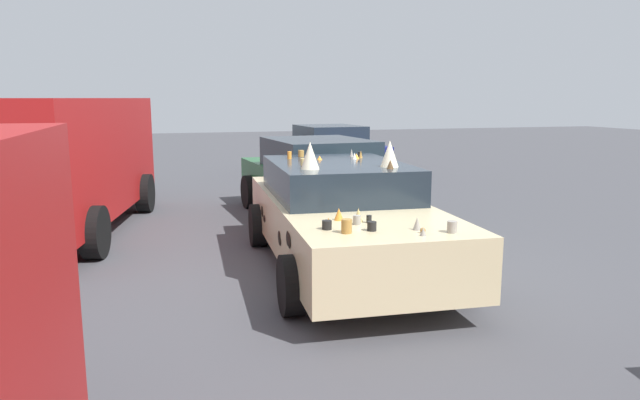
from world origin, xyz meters
The scene contains 5 objects.
ground_plane centered at (0.00, 0.00, 0.00)m, with size 60.00×60.00×0.00m, color #47474C.
art_car_decorated centered at (0.06, 0.00, 0.69)m, with size 4.63×2.25×1.64m.
parked_van_row_back_center centered at (3.21, 3.69, 1.20)m, with size 5.69×3.02×2.13m.
parked_sedan_behind_left centered at (8.72, -2.64, 0.70)m, with size 4.29×2.16×1.37m.
parked_sedan_row_back_center centered at (3.18, -0.56, 0.72)m, with size 4.16×2.20×1.42m.
Camera 1 is at (-6.65, 2.29, 2.13)m, focal length 32.38 mm.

